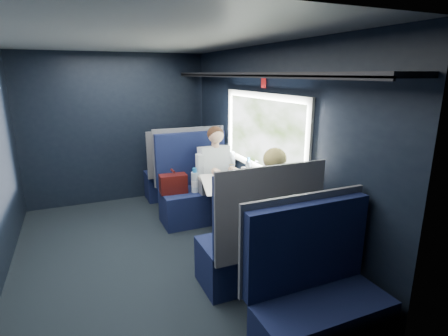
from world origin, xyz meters
name	(u,v)px	position (x,y,z in m)	size (l,w,h in m)	color
ground	(150,259)	(0.00, 0.00, -0.01)	(2.80, 4.20, 0.01)	black
room_shell	(144,126)	(0.02, 0.00, 1.48)	(3.00, 4.40, 2.40)	black
table	(234,190)	(1.03, 0.00, 0.66)	(0.62, 1.00, 0.74)	#54565E
seat_bay_near	(195,190)	(0.83, 0.87, 0.42)	(1.04, 0.62, 1.26)	black
seat_bay_far	(256,245)	(0.85, -0.87, 0.41)	(1.04, 0.62, 1.26)	black
seat_row_front	(178,174)	(0.85, 1.80, 0.41)	(1.04, 0.51, 1.16)	black
seat_row_back	(317,302)	(0.85, -1.80, 0.41)	(1.04, 0.51, 1.16)	black
man	(217,171)	(1.10, 0.70, 0.72)	(0.53, 0.56, 1.32)	black
woman	(271,205)	(1.10, -0.71, 0.73)	(0.53, 0.56, 1.32)	black
papers	(227,183)	(0.96, 0.05, 0.74)	(0.57, 0.82, 0.01)	white
laptop	(260,176)	(1.37, 0.00, 0.80)	(0.28, 0.34, 0.23)	silver
bottle_small	(248,168)	(1.33, 0.23, 0.85)	(0.07, 0.07, 0.24)	silver
cup	(243,170)	(1.33, 0.36, 0.78)	(0.06, 0.06, 0.08)	white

